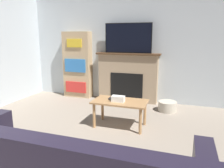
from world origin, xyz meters
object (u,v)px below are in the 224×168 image
at_px(fireplace, 128,77).
at_px(coffee_table, 120,105).
at_px(storage_basket, 167,106).
at_px(bookshelf, 78,65).
at_px(tv, 128,38).

distance_m(fireplace, coffee_table, 1.59).
bearing_deg(storage_basket, fireplace, 155.00).
height_order(fireplace, bookshelf, bookshelf).
height_order(coffee_table, bookshelf, bookshelf).
relative_size(tv, coffee_table, 1.19).
relative_size(fireplace, coffee_table, 1.65).
bearing_deg(tv, fireplace, 90.00).
distance_m(tv, coffee_table, 1.92).
distance_m(fireplace, storage_basket, 1.21).
xyz_separation_m(tv, bookshelf, (-1.33, -0.00, -0.68)).
xyz_separation_m(tv, coffee_table, (0.28, -1.54, -1.12)).
relative_size(tv, bookshelf, 0.66).
bearing_deg(bookshelf, tv, 0.13).
bearing_deg(coffee_table, fireplace, 100.05).
distance_m(tv, storage_basket, 1.79).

